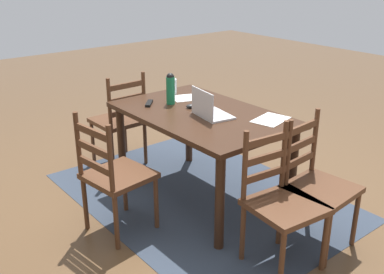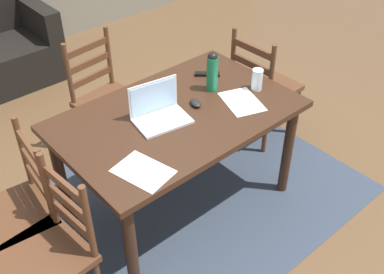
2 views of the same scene
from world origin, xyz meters
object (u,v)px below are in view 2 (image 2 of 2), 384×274
(laptop, at_px, (158,110))
(chair_right_far, at_px, (262,87))
(tv_remote, at_px, (207,74))
(chair_left_far, at_px, (17,213))
(chair_left_near, at_px, (48,253))
(water_bottle, at_px, (212,71))
(dining_table, at_px, (178,126))
(drinking_glass, at_px, (257,80))
(chair_far_head, at_px, (107,100))
(computer_mouse, at_px, (196,103))

(laptop, bearing_deg, chair_right_far, 7.74)
(tv_remote, bearing_deg, chair_left_far, 134.47)
(chair_left_near, xyz_separation_m, tv_remote, (1.48, 0.40, 0.32))
(water_bottle, relative_size, tv_remote, 1.59)
(dining_table, height_order, tv_remote, tv_remote)
(laptop, relative_size, tv_remote, 2.08)
(drinking_glass, bearing_deg, water_bottle, 139.70)
(drinking_glass, bearing_deg, chair_far_head, 120.70)
(water_bottle, distance_m, drinking_glass, 0.30)
(chair_left_far, xyz_separation_m, computer_mouse, (1.17, -0.19, 0.33))
(laptop, xyz_separation_m, computer_mouse, (0.26, -0.04, -0.04))
(chair_right_far, bearing_deg, tv_remote, 177.14)
(chair_left_far, height_order, water_bottle, water_bottle)
(dining_table, height_order, chair_right_far, chair_right_far)
(tv_remote, bearing_deg, laptop, 151.22)
(chair_left_far, xyz_separation_m, drinking_glass, (1.60, -0.31, 0.39))
(chair_far_head, height_order, laptop, laptop)
(water_bottle, bearing_deg, drinking_glass, -40.30)
(chair_far_head, relative_size, chair_left_far, 1.00)
(laptop, bearing_deg, water_bottle, 3.54)
(dining_table, xyz_separation_m, chair_far_head, (-0.01, 0.84, -0.21))
(chair_left_far, height_order, computer_mouse, chair_left_far)
(chair_left_near, bearing_deg, chair_right_far, 10.23)
(laptop, height_order, computer_mouse, laptop)
(chair_left_far, relative_size, laptop, 2.69)
(chair_right_far, distance_m, chair_left_far, 2.06)
(dining_table, relative_size, drinking_glass, 10.22)
(chair_left_near, xyz_separation_m, water_bottle, (1.38, 0.24, 0.45))
(water_bottle, xyz_separation_m, computer_mouse, (-0.20, -0.07, -0.12))
(chair_far_head, height_order, tv_remote, chair_far_head)
(dining_table, relative_size, chair_left_near, 1.56)
(chair_left_near, relative_size, tv_remote, 5.59)
(laptop, bearing_deg, chair_left_far, 170.47)
(chair_left_far, bearing_deg, laptop, -9.53)
(chair_left_near, bearing_deg, dining_table, 10.16)
(chair_right_far, distance_m, tv_remote, 0.66)
(chair_far_head, distance_m, drinking_glass, 1.19)
(chair_left_far, bearing_deg, drinking_glass, -11.11)
(chair_far_head, bearing_deg, laptop, -98.04)
(chair_right_far, height_order, laptop, laptop)
(dining_table, distance_m, tv_remote, 0.51)
(drinking_glass, relative_size, tv_remote, 0.85)
(drinking_glass, height_order, computer_mouse, drinking_glass)
(chair_left_far, bearing_deg, chair_far_head, 32.69)
(chair_right_far, xyz_separation_m, chair_left_far, (-2.06, -0.00, 0.00))
(chair_left_near, bearing_deg, tv_remote, 15.15)
(laptop, bearing_deg, chair_left_near, -166.68)
(chair_right_far, xyz_separation_m, drinking_glass, (-0.46, -0.32, 0.39))
(chair_right_far, relative_size, water_bottle, 3.51)
(dining_table, xyz_separation_m, drinking_glass, (0.57, -0.13, 0.17))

